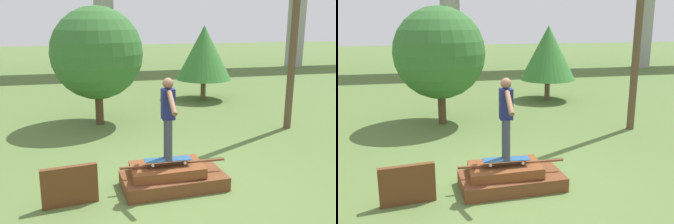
{
  "view_description": "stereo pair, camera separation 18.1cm",
  "coord_description": "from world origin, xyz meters",
  "views": [
    {
      "loc": [
        -1.59,
        -6.13,
        3.0
      ],
      "look_at": [
        -0.11,
        -0.04,
        1.44
      ],
      "focal_mm": 40.0,
      "sensor_mm": 36.0,
      "label": 1
    },
    {
      "loc": [
        -1.41,
        -6.17,
        3.0
      ],
      "look_at": [
        -0.11,
        -0.04,
        1.44
      ],
      "focal_mm": 40.0,
      "sensor_mm": 36.0,
      "label": 2
    }
  ],
  "objects": [
    {
      "name": "ground_plane",
      "position": [
        0.0,
        0.0,
        0.0
      ],
      "size": [
        80.0,
        80.0,
        0.0
      ],
      "primitive_type": "plane",
      "color": "#567038"
    },
    {
      "name": "tree_behind_left",
      "position": [
        3.03,
        7.25,
        1.78
      ],
      "size": [
        2.08,
        2.08,
        2.79
      ],
      "color": "brown",
      "rests_on": "ground_plane"
    },
    {
      "name": "scrap_plank_loose",
      "position": [
        -1.82,
        -0.26,
        0.34
      ],
      "size": [
        0.92,
        0.23,
        0.68
      ],
      "color": "#5B3319",
      "rests_on": "ground_plane"
    },
    {
      "name": "skateboard",
      "position": [
        -0.11,
        -0.04,
        0.56
      ],
      "size": [
        0.84,
        0.25,
        0.09
      ],
      "color": "#23517F",
      "rests_on": "scrap_pile"
    },
    {
      "name": "tree_behind_right",
      "position": [
        -1.04,
        4.66,
        2.07
      ],
      "size": [
        2.61,
        2.61,
        3.38
      ],
      "color": "#4C3823",
      "rests_on": "ground_plane"
    },
    {
      "name": "skater",
      "position": [
        -0.11,
        -0.04,
        1.41
      ],
      "size": [
        0.23,
        1.14,
        1.46
      ],
      "color": "#383D4C",
      "rests_on": "skateboard"
    },
    {
      "name": "scrap_pile",
      "position": [
        -0.03,
        0.01,
        0.19
      ],
      "size": [
        1.95,
        1.03,
        0.49
      ],
      "color": "brown",
      "rests_on": "ground_plane"
    }
  ]
}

